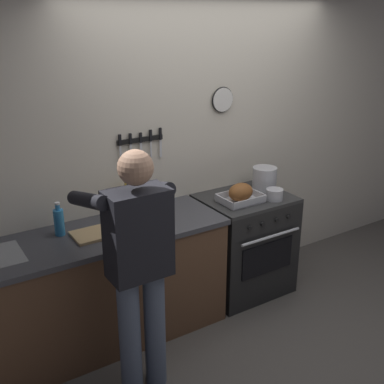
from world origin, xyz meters
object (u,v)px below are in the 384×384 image
object	(u,v)px
bottle_hot_sauce	(151,208)
stock_pot	(264,179)
saucepan	(275,194)
stove	(244,244)
bottle_dish_soap	(59,221)
person_cook	(138,260)
cutting_board	(98,233)
bottle_cooking_oil	(127,199)
roasting_pan	(241,194)

from	to	relation	value
bottle_hot_sauce	stock_pot	bearing A→B (deg)	-0.92
stock_pot	saucepan	xyz separation A→B (m)	(-0.07, -0.21, -0.06)
stove	saucepan	distance (m)	0.55
bottle_dish_soap	stove	bearing A→B (deg)	-4.18
person_cook	cutting_board	bearing A→B (deg)	4.65
stock_pot	cutting_board	xyz separation A→B (m)	(-1.59, -0.06, -0.10)
person_cook	bottle_dish_soap	bearing A→B (deg)	21.57
person_cook	bottle_cooking_oil	world-z (taller)	person_cook
roasting_pan	stock_pot	distance (m)	0.36
saucepan	stock_pot	bearing A→B (deg)	72.44
roasting_pan	bottle_dish_soap	size ratio (longest dim) A/B	1.43
roasting_pan	person_cook	bearing A→B (deg)	-156.04
stove	saucepan	size ratio (longest dim) A/B	6.24
stock_pot	bottle_cooking_oil	size ratio (longest dim) A/B	0.74
bottle_dish_soap	bottle_hot_sauce	world-z (taller)	bottle_dish_soap
saucepan	cutting_board	size ratio (longest dim) A/B	0.40
stove	stock_pot	size ratio (longest dim) A/B	4.18
roasting_pan	saucepan	bearing A→B (deg)	-21.58
saucepan	cutting_board	bearing A→B (deg)	174.14
roasting_pan	stock_pot	xyz separation A→B (m)	(0.34, 0.10, 0.04)
bottle_cooking_oil	cutting_board	bearing A→B (deg)	-145.79
bottle_hot_sauce	cutting_board	bearing A→B (deg)	-170.79
stove	bottle_cooking_oil	bearing A→B (deg)	168.33
roasting_pan	bottle_hot_sauce	bearing A→B (deg)	171.05
roasting_pan	bottle_dish_soap	bearing A→B (deg)	172.82
saucepan	bottle_hot_sauce	bearing A→B (deg)	167.58
cutting_board	stock_pot	bearing A→B (deg)	2.08
stove	bottle_dish_soap	bearing A→B (deg)	175.82
stove	cutting_board	xyz separation A→B (m)	(-1.36, -0.02, 0.46)
stock_pot	bottle_cooking_oil	bearing A→B (deg)	171.99
person_cook	bottle_hot_sauce	bearing A→B (deg)	-31.45
cutting_board	bottle_dish_soap	xyz separation A→B (m)	(-0.23, 0.14, 0.09)
bottle_cooking_oil	person_cook	bearing A→B (deg)	-111.19
bottle_hot_sauce	bottle_cooking_oil	bearing A→B (deg)	128.54
stock_pot	roasting_pan	bearing A→B (deg)	-163.20
roasting_pan	saucepan	world-z (taller)	roasting_pan
person_cook	saucepan	bearing A→B (deg)	-71.61
person_cook	stock_pot	distance (m)	1.69
stove	bottle_hot_sauce	world-z (taller)	bottle_hot_sauce
stock_pot	bottle_cooking_oil	xyz separation A→B (m)	(-1.24, 0.18, 0.01)
bottle_dish_soap	bottle_cooking_oil	distance (m)	0.58
stove	cutting_board	world-z (taller)	cutting_board
person_cook	saucepan	distance (m)	1.56
stock_pot	saucepan	distance (m)	0.23
person_cook	cutting_board	world-z (taller)	person_cook
saucepan	person_cook	bearing A→B (deg)	-163.90
bottle_cooking_oil	saucepan	bearing A→B (deg)	-18.27
saucepan	cutting_board	world-z (taller)	saucepan
stock_pot	bottle_dish_soap	xyz separation A→B (m)	(-1.82, 0.08, -0.01)
roasting_pan	cutting_board	bearing A→B (deg)	177.86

